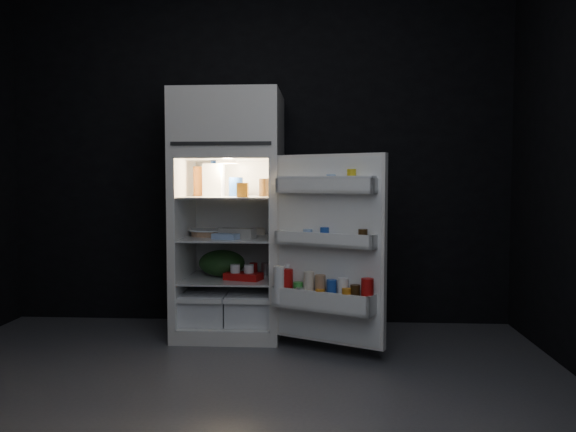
# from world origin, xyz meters

# --- Properties ---
(floor) EXTENTS (4.00, 3.40, 0.00)m
(floor) POSITION_xyz_m (0.00, 0.00, 0.00)
(floor) COLOR #515156
(floor) RESTS_ON ground
(wall_back) EXTENTS (4.00, 0.00, 2.70)m
(wall_back) POSITION_xyz_m (0.00, 1.70, 1.35)
(wall_back) COLOR black
(wall_back) RESTS_ON ground
(wall_front) EXTENTS (4.00, 0.00, 2.70)m
(wall_front) POSITION_xyz_m (0.00, -1.70, 1.35)
(wall_front) COLOR black
(wall_front) RESTS_ON ground
(refrigerator) EXTENTS (0.76, 0.71, 1.78)m
(refrigerator) POSITION_xyz_m (-0.16, 1.32, 0.96)
(refrigerator) COLOR white
(refrigerator) RESTS_ON ground
(fridge_door) EXTENTS (0.73, 0.49, 1.22)m
(fridge_door) POSITION_xyz_m (0.55, 0.78, 0.67)
(fridge_door) COLOR white
(fridge_door) RESTS_ON ground
(milk_jug) EXTENTS (0.15, 0.15, 0.24)m
(milk_jug) POSITION_xyz_m (-0.29, 1.33, 1.15)
(milk_jug) COLOR white
(milk_jug) RESTS_ON refrigerator
(mayo_jar) EXTENTS (0.13, 0.13, 0.14)m
(mayo_jar) POSITION_xyz_m (-0.12, 1.33, 1.10)
(mayo_jar) COLOR #1D45A0
(mayo_jar) RESTS_ON refrigerator
(jam_jar) EXTENTS (0.12, 0.12, 0.13)m
(jam_jar) POSITION_xyz_m (0.10, 1.29, 1.09)
(jam_jar) COLOR black
(jam_jar) RESTS_ON refrigerator
(amber_bottle) EXTENTS (0.09, 0.09, 0.22)m
(amber_bottle) POSITION_xyz_m (-0.41, 1.36, 1.14)
(amber_bottle) COLOR orange
(amber_bottle) RESTS_ON refrigerator
(small_carton) EXTENTS (0.08, 0.06, 0.10)m
(small_carton) POSITION_xyz_m (-0.04, 1.08, 1.08)
(small_carton) COLOR orange
(small_carton) RESTS_ON refrigerator
(egg_carton) EXTENTS (0.28, 0.17, 0.07)m
(egg_carton) POSITION_xyz_m (-0.10, 1.21, 0.76)
(egg_carton) COLOR gray
(egg_carton) RESTS_ON refrigerator
(pie) EXTENTS (0.32, 0.32, 0.04)m
(pie) POSITION_xyz_m (-0.33, 1.35, 0.75)
(pie) COLOR #A27755
(pie) RESTS_ON refrigerator
(flat_package) EXTENTS (0.20, 0.15, 0.04)m
(flat_package) POSITION_xyz_m (-0.17, 1.12, 0.75)
(flat_package) COLOR #86A4D0
(flat_package) RESTS_ON refrigerator
(wrapped_pkg) EXTENTS (0.16, 0.14, 0.05)m
(wrapped_pkg) POSITION_xyz_m (0.01, 1.47, 0.75)
(wrapped_pkg) COLOR beige
(wrapped_pkg) RESTS_ON refrigerator
(produce_bag) EXTENTS (0.43, 0.40, 0.20)m
(produce_bag) POSITION_xyz_m (-0.23, 1.33, 0.52)
(produce_bag) COLOR #193815
(produce_bag) RESTS_ON refrigerator
(yogurt_tray) EXTENTS (0.29, 0.21, 0.05)m
(yogurt_tray) POSITION_xyz_m (-0.05, 1.18, 0.45)
(yogurt_tray) COLOR #AE0F0E
(yogurt_tray) RESTS_ON refrigerator
(small_can_red) EXTENTS (0.08, 0.08, 0.09)m
(small_can_red) POSITION_xyz_m (-0.00, 1.41, 0.47)
(small_can_red) COLOR #AE0F0E
(small_can_red) RESTS_ON refrigerator
(small_can_silver) EXTENTS (0.09, 0.09, 0.09)m
(small_can_silver) POSITION_xyz_m (0.09, 1.42, 0.47)
(small_can_silver) COLOR silver
(small_can_silver) RESTS_ON refrigerator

